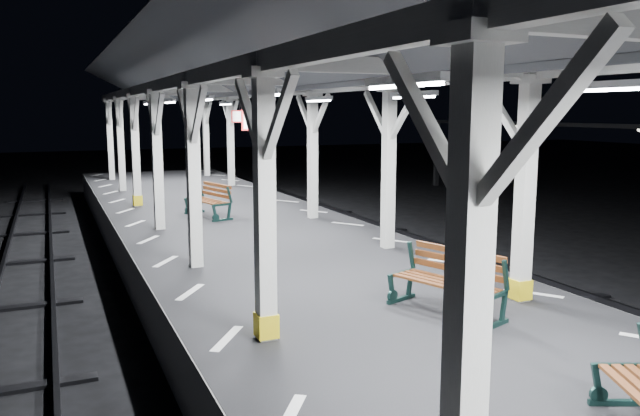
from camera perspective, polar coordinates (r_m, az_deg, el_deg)
platform at (r=7.47m, az=16.03°, el=-17.84°), size 6.00×50.00×1.00m
canopy at (r=6.72m, az=17.67°, el=14.88°), size 5.40×49.00×4.65m
bench_mid at (r=9.00m, az=11.78°, el=-6.39°), size 1.11×1.75×0.89m
bench_far at (r=16.99m, az=-9.96°, el=0.80°), size 1.00×1.74×0.89m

